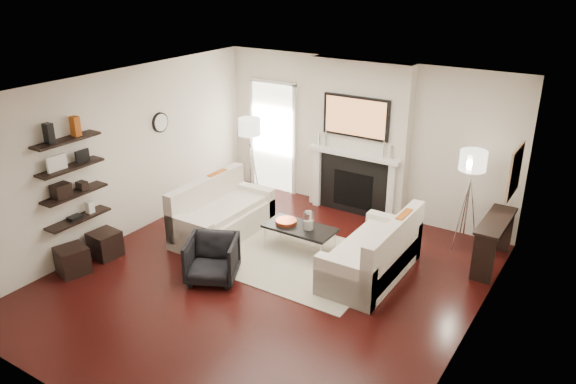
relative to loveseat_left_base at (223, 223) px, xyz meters
The scene contains 71 objects.
room_envelope 1.98m from the loveseat_left_base, 30.42° to the right, with size 6.00×6.00×6.00m.
chimney_breast 2.73m from the loveseat_left_base, 55.68° to the left, with size 1.80×0.25×2.70m, color silver.
fireplace_surround 2.39m from the loveseat_left_base, 53.85° to the left, with size 1.30×0.02×1.04m, color black.
firebox 2.38m from the loveseat_left_base, 53.77° to the left, with size 0.75×0.02×0.65m, color black.
mantel_pilaster_l 2.04m from the loveseat_left_base, 70.16° to the left, with size 0.12×0.08×1.10m, color white.
mantel_pilaster_r 2.86m from the loveseat_left_base, 41.67° to the left, with size 0.12×0.08×1.10m, color white.
mantel_shelf 2.51m from the loveseat_left_base, 53.12° to the left, with size 1.70×0.18×0.07m, color white.
tv_body 2.83m from the loveseat_left_base, 53.49° to the left, with size 1.20×0.06×0.70m, color black.
tv_screen 2.81m from the loveseat_left_base, 53.02° to the left, with size 1.10×0.01×0.62m, color #BF723F.
candlestick_l_tall 2.33m from the loveseat_left_base, 65.62° to the left, with size 0.04×0.04×0.30m, color silver.
candlestick_l_short 2.28m from the loveseat_left_base, 68.99° to the left, with size 0.04×0.04×0.24m, color silver.
candlestick_r_tall 2.92m from the loveseat_left_base, 43.90° to the left, with size 0.04×0.04×0.30m, color silver.
candlestick_r_short 3.00m from the loveseat_left_base, 42.06° to the left, with size 0.04×0.04×0.24m, color silver.
hallway_panel 2.36m from the loveseat_left_base, 101.76° to the left, with size 0.90×0.02×2.10m, color white.
door_trim_l 2.48m from the loveseat_left_base, 113.49° to the left, with size 0.06×0.06×2.16m, color white.
door_trim_r 2.30m from the loveseat_left_base, 89.17° to the left, with size 0.06×0.06×2.16m, color white.
door_trim_top 2.91m from the loveseat_left_base, 101.86° to the left, with size 1.02×0.06×0.06m, color white.
rug 1.43m from the loveseat_left_base, ahead, with size 2.60×2.00×0.01m, color #B4AA93.
loveseat_left_base is the anchor object (origin of this frame).
loveseat_left_back 0.46m from the loveseat_left_base, behind, with size 0.18×1.80×0.80m, color beige.
loveseat_left_arm_n 0.81m from the loveseat_left_base, 90.00° to the right, with size 0.85×0.18×0.60m, color beige.
loveseat_left_arm_s 0.81m from the loveseat_left_base, 90.00° to the left, with size 0.85×0.18×0.60m, color beige.
loveseat_left_cushion 0.26m from the loveseat_left_base, ahead, with size 0.63×1.44×0.10m, color beige.
pillow_left_orange 0.69m from the loveseat_left_base, 138.15° to the left, with size 0.10×0.42×0.42m, color #A94D14.
pillow_left_charcoal 0.68m from the loveseat_left_base, 138.15° to the right, with size 0.10×0.40×0.40m, color black.
loveseat_right_base 2.58m from the loveseat_left_base, ahead, with size 0.85×1.80×0.42m, color beige.
loveseat_right_back 2.94m from the loveseat_left_base, ahead, with size 0.18×1.80×0.80m, color beige.
loveseat_right_arm_n 2.68m from the loveseat_left_base, 15.12° to the right, with size 0.85×0.18×0.60m, color beige.
loveseat_right_arm_s 2.74m from the loveseat_left_base, 19.66° to the left, with size 0.85×0.18×0.60m, color beige.
loveseat_right_cushion 2.55m from the loveseat_left_base, ahead, with size 0.63×1.44×0.10m, color beige.
pillow_right_orange 2.99m from the loveseat_left_base, ahead, with size 0.10×0.42×0.42m, color #A94D14.
pillow_right_charcoal 2.97m from the loveseat_left_base, ahead, with size 0.10×0.40×0.40m, color black.
coffee_table 1.38m from the loveseat_left_base, ahead, with size 1.10×0.55×0.04m, color black.
coffee_leg_nw 0.86m from the loveseat_left_base, ahead, with size 0.02×0.02×0.38m, color silver.
coffee_leg_ne 1.85m from the loveseat_left_base, ahead, with size 0.02×0.02×0.38m, color silver.
coffee_leg_sw 0.95m from the loveseat_left_base, 25.55° to the left, with size 0.02×0.02×0.38m, color silver.
coffee_leg_se 1.90m from the loveseat_left_base, 12.42° to the left, with size 0.02×0.02×0.38m, color silver.
hurricane_glass 1.56m from the loveseat_left_base, ahead, with size 0.16×0.16×0.29m, color white.
hurricane_candle 1.54m from the loveseat_left_base, ahead, with size 0.10×0.10×0.15m, color white.
copper_bowl 1.14m from the loveseat_left_base, ahead, with size 0.33×0.33×0.06m, color #AE3C1D.
armchair 1.41m from the loveseat_left_base, 57.63° to the right, with size 0.68×0.64×0.70m, color black.
lamp_left_post 1.51m from the loveseat_left_base, 107.91° to the left, with size 0.02×0.02×1.20m, color silver.
lamp_left_shade 1.92m from the loveseat_left_base, 107.91° to the left, with size 0.40×0.40×0.30m, color white.
lamp_left_leg_a 1.48m from the loveseat_left_base, 103.71° to the left, with size 0.02×0.02×1.25m, color silver.
lamp_left_leg_b 1.62m from the loveseat_left_base, 108.75° to the left, with size 0.02×0.02×1.25m, color silver.
lamp_left_leg_c 1.44m from the loveseat_left_base, 111.27° to the left, with size 0.02×0.02×1.25m, color silver.
lamp_right_post 3.86m from the loveseat_left_base, 26.00° to the left, with size 0.02×0.02×1.20m, color silver.
lamp_right_shade 4.03m from the loveseat_left_base, 26.00° to the left, with size 0.40×0.40×0.30m, color white.
lamp_right_leg_a 3.96m from the loveseat_left_base, 25.30° to the left, with size 0.02×0.02×1.25m, color silver.
lamp_right_leg_b 3.85m from the loveseat_left_base, 27.64° to the left, with size 0.02×0.02×1.25m, color silver.
lamp_right_leg_c 3.77m from the loveseat_left_base, 25.06° to the left, with size 0.02×0.02×1.25m, color silver.
console_top 4.22m from the loveseat_left_base, 18.59° to the left, with size 0.35×1.20×0.04m, color black.
console_leg_n 4.05m from the loveseat_left_base, 11.20° to the left, with size 0.30×0.04×0.71m, color black.
console_leg_s 4.40m from the loveseat_left_base, 25.40° to the left, with size 0.30×0.04×0.71m, color black.
wall_art 4.51m from the loveseat_left_base, 16.55° to the left, with size 0.03×0.70×0.70m, color #AB7A55.
shelf_bottom 2.25m from the loveseat_left_base, 123.78° to the right, with size 0.25×1.00×0.04m, color black.
shelf_lower 2.37m from the loveseat_left_base, 123.78° to the right, with size 0.25×1.00×0.04m, color black.
shelf_upper 2.54m from the loveseat_left_base, 123.78° to the right, with size 0.25×1.00×0.04m, color black.
shelf_top 2.77m from the loveseat_left_base, 123.78° to the right, with size 0.25×1.00×0.04m, color black.
decor_magfile_a 3.03m from the loveseat_left_base, 120.48° to the right, with size 0.12×0.10×0.28m, color black.
decor_magfile_b 2.76m from the loveseat_left_base, 126.53° to the right, with size 0.12×0.10×0.28m, color #A94D14.
decor_frame_a 2.76m from the loveseat_left_base, 121.02° to the right, with size 0.04×0.30×0.22m, color white.
decor_frame_b 2.45m from the loveseat_left_base, 127.25° to the right, with size 0.04×0.22×0.18m, color black.
decor_wine_rack 2.57m from the loveseat_left_base, 120.99° to the right, with size 0.18×0.25×0.20m, color black.
decor_box_small 2.29m from the loveseat_left_base, 125.96° to the right, with size 0.15×0.12×0.12m, color black.
decor_books 2.30m from the loveseat_left_base, 122.99° to the right, with size 0.14×0.20×0.05m, color black.
decor_box_tall 2.10m from the loveseat_left_base, 127.22° to the right, with size 0.10×0.10×0.18m, color white.
clock_rim 2.00m from the loveseat_left_base, behind, with size 0.34×0.34×0.04m, color black.
clock_face 1.98m from the loveseat_left_base, behind, with size 0.29×0.29×0.01m, color white.
ottoman_near 1.87m from the loveseat_left_base, 124.77° to the right, with size 0.40×0.40×0.40m, color black.
ottoman_far 2.39m from the loveseat_left_base, 116.62° to the right, with size 0.40×0.40×0.40m, color black.
Camera 1 is at (3.97, -5.62, 4.18)m, focal length 35.00 mm.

